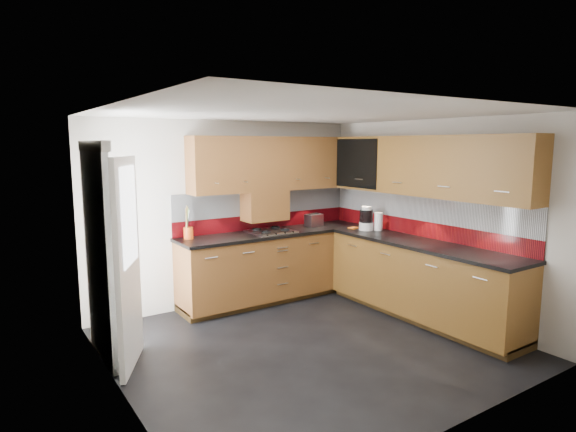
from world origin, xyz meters
TOP-DOWN VIEW (x-y plane):
  - room at (0.00, 0.00)m, footprint 4.00×3.80m
  - base_cabinets at (1.07, 0.72)m, footprint 2.70×3.20m
  - countertop at (1.05, 0.70)m, footprint 2.72×3.22m
  - backsplash at (1.28, 0.93)m, footprint 2.70×3.20m
  - upper_cabinets at (1.23, 0.78)m, footprint 2.50×3.20m
  - extractor_hood at (0.45, 1.64)m, footprint 0.60×0.33m
  - glass_cabinet at (1.71, 1.07)m, footprint 0.32×0.80m
  - back_door at (-1.78, 0.75)m, footprint 0.42×1.19m
  - gas_hob at (0.45, 1.47)m, footprint 0.57×0.50m
  - utensil_pot at (-0.64, 1.65)m, footprint 0.12×0.12m
  - toaster at (1.22, 1.56)m, footprint 0.26×0.19m
  - food_processor at (1.61, 0.89)m, footprint 0.19×0.19m
  - paper_towel at (1.74, 0.79)m, footprint 0.13×0.13m
  - orange_cloth at (1.56, 1.08)m, footprint 0.15×0.14m

SIDE VIEW (x-z plane):
  - base_cabinets at x=1.07m, z-range -0.04..0.91m
  - countertop at x=1.05m, z-range 0.90..0.94m
  - orange_cloth at x=1.56m, z-range 0.94..0.95m
  - gas_hob at x=0.45m, z-range 0.93..0.98m
  - toaster at x=1.22m, z-range 0.94..1.12m
  - back_door at x=-1.78m, z-range 0.01..2.05m
  - utensil_pot at x=-0.64m, z-range 0.83..1.24m
  - paper_towel at x=1.74m, z-range 0.94..1.18m
  - food_processor at x=1.61m, z-range 0.93..1.25m
  - backsplash at x=1.28m, z-range 0.94..1.48m
  - extractor_hood at x=0.45m, z-range 1.08..1.48m
  - room at x=0.00m, z-range 0.18..2.82m
  - upper_cabinets at x=1.23m, z-range 1.48..2.20m
  - glass_cabinet at x=1.71m, z-range 1.54..2.20m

